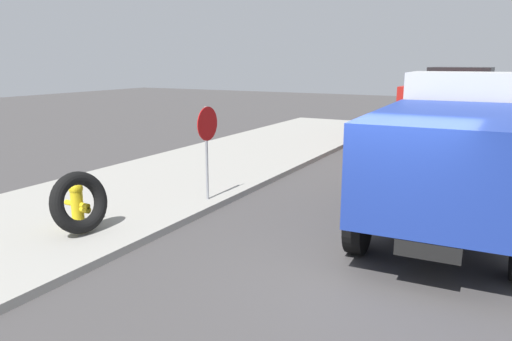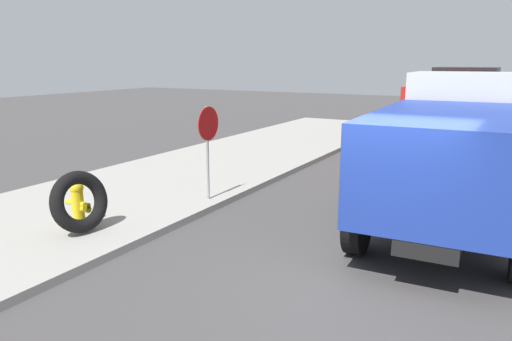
# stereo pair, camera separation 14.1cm
# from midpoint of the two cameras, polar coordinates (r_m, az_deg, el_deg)

# --- Properties ---
(ground_plane) EXTENTS (80.00, 80.00, 0.00)m
(ground_plane) POSITION_cam_midpoint_polar(r_m,az_deg,el_deg) (7.75, 13.29, -12.31)
(ground_plane) COLOR #423F3F
(sidewalk_curb) EXTENTS (36.00, 5.00, 0.15)m
(sidewalk_curb) POSITION_cam_midpoint_polar(r_m,az_deg,el_deg) (11.15, -20.92, -4.54)
(sidewalk_curb) COLOR #99968E
(sidewalk_curb) RESTS_ON ground
(fire_hydrant) EXTENTS (0.27, 0.61, 0.86)m
(fire_hydrant) POSITION_cam_midpoint_polar(r_m,az_deg,el_deg) (9.88, -20.95, -3.52)
(fire_hydrant) COLOR yellow
(fire_hydrant) RESTS_ON sidewalk_curb
(loose_tire) EXTENTS (1.20, 0.63, 1.18)m
(loose_tire) POSITION_cam_midpoint_polar(r_m,az_deg,el_deg) (9.34, -20.74, -3.60)
(loose_tire) COLOR black
(loose_tire) RESTS_ON sidewalk_curb
(stop_sign) EXTENTS (0.76, 0.08, 2.13)m
(stop_sign) POSITION_cam_midpoint_polar(r_m,az_deg,el_deg) (10.77, -6.23, 4.14)
(stop_sign) COLOR gray
(stop_sign) RESTS_ON sidewalk_curb
(dump_truck_blue) EXTENTS (7.10, 3.05, 3.00)m
(dump_truck_blue) POSITION_cam_midpoint_polar(r_m,az_deg,el_deg) (10.43, 22.13, 2.88)
(dump_truck_blue) COLOR #1E3899
(dump_truck_blue) RESTS_ON ground
(dump_truck_red) EXTENTS (7.05, 2.93, 3.00)m
(dump_truck_red) POSITION_cam_midpoint_polar(r_m,az_deg,el_deg) (20.72, 22.01, 7.44)
(dump_truck_red) COLOR red
(dump_truck_red) RESTS_ON ground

